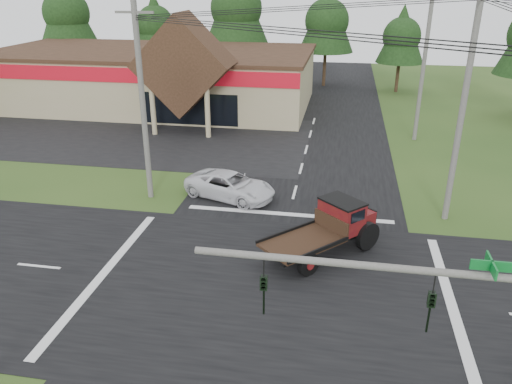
# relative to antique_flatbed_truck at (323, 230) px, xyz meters

# --- Properties ---
(ground) EXTENTS (120.00, 120.00, 0.00)m
(ground) POSITION_rel_antique_flatbed_truck_xyz_m (-1.92, -3.21, -1.19)
(ground) COLOR #284418
(ground) RESTS_ON ground
(road_ns) EXTENTS (12.00, 120.00, 0.02)m
(road_ns) POSITION_rel_antique_flatbed_truck_xyz_m (-1.92, -3.21, -1.18)
(road_ns) COLOR black
(road_ns) RESTS_ON ground
(road_ew) EXTENTS (120.00, 12.00, 0.02)m
(road_ew) POSITION_rel_antique_flatbed_truck_xyz_m (-1.92, -3.21, -1.18)
(road_ew) COLOR black
(road_ew) RESTS_ON ground
(parking_apron) EXTENTS (28.00, 14.00, 0.02)m
(parking_apron) POSITION_rel_antique_flatbed_truck_xyz_m (-15.92, 15.79, -1.18)
(parking_apron) COLOR black
(parking_apron) RESTS_ON ground
(cvs_building) EXTENTS (30.40, 18.20, 9.19)m
(cvs_building) POSITION_rel_antique_flatbed_truck_xyz_m (-17.62, 26.36, 1.59)
(cvs_building) COLOR tan
(cvs_building) RESTS_ON ground
(traffic_signal_mast) EXTENTS (8.12, 0.24, 7.00)m
(traffic_signal_mast) POSITION_rel_antique_flatbed_truck_xyz_m (3.90, -10.71, 3.23)
(traffic_signal_mast) COLOR #595651
(traffic_signal_mast) RESTS_ON ground
(utility_pole_nw) EXTENTS (2.00, 0.30, 10.50)m
(utility_pole_nw) POSITION_rel_antique_flatbed_truck_xyz_m (-9.92, 4.79, 4.20)
(utility_pole_nw) COLOR #595651
(utility_pole_nw) RESTS_ON ground
(utility_pole_ne) EXTENTS (2.00, 0.30, 11.50)m
(utility_pole_ne) POSITION_rel_antique_flatbed_truck_xyz_m (6.08, 4.79, 4.70)
(utility_pole_ne) COLOR #595651
(utility_pole_ne) RESTS_ON ground
(utility_pole_n) EXTENTS (2.00, 0.30, 11.20)m
(utility_pole_n) POSITION_rel_antique_flatbed_truck_xyz_m (6.08, 18.79, 4.55)
(utility_pole_n) COLOR #595651
(utility_pole_n) RESTS_ON ground
(tree_row_a) EXTENTS (6.72, 6.72, 12.12)m
(tree_row_a) POSITION_rel_antique_flatbed_truck_xyz_m (-31.92, 36.79, 6.86)
(tree_row_a) COLOR #332316
(tree_row_a) RESTS_ON ground
(tree_row_b) EXTENTS (5.60, 5.60, 10.10)m
(tree_row_b) POSITION_rel_antique_flatbed_truck_xyz_m (-21.92, 38.79, 5.51)
(tree_row_b) COLOR #332316
(tree_row_b) RESTS_ON ground
(tree_row_c) EXTENTS (7.28, 7.28, 13.13)m
(tree_row_c) POSITION_rel_antique_flatbed_truck_xyz_m (-11.92, 37.79, 7.53)
(tree_row_c) COLOR #332316
(tree_row_c) RESTS_ON ground
(tree_row_d) EXTENTS (6.16, 6.16, 11.11)m
(tree_row_d) POSITION_rel_antique_flatbed_truck_xyz_m (-1.92, 38.79, 6.18)
(tree_row_d) COLOR #332316
(tree_row_d) RESTS_ON ground
(tree_row_e) EXTENTS (5.04, 5.04, 9.09)m
(tree_row_e) POSITION_rel_antique_flatbed_truck_xyz_m (6.08, 36.79, 4.84)
(tree_row_e) COLOR #332316
(tree_row_e) RESTS_ON ground
(antique_flatbed_truck) EXTENTS (5.49, 5.65, 2.38)m
(antique_flatbed_truck) POSITION_rel_antique_flatbed_truck_xyz_m (0.00, 0.00, 0.00)
(antique_flatbed_truck) COLOR #4F0B13
(antique_flatbed_truck) RESTS_ON ground
(white_pickup) EXTENTS (5.66, 3.97, 1.43)m
(white_pickup) POSITION_rel_antique_flatbed_truck_xyz_m (-5.43, 5.48, -0.48)
(white_pickup) COLOR silver
(white_pickup) RESTS_ON ground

